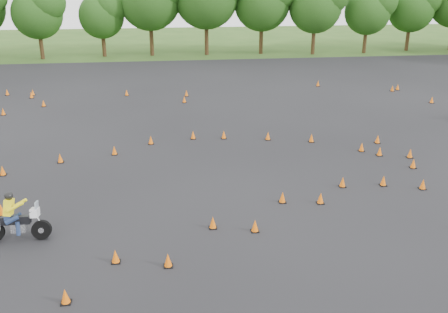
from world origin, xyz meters
TOP-DOWN VIEW (x-y plane):
  - ground at (0.00, 0.00)m, footprint 140.00×140.00m
  - asphalt_pad at (0.00, 6.00)m, footprint 62.00×62.00m
  - treeline at (1.00, 34.98)m, footprint 87.45×32.53m
  - traffic_cones at (-0.06, 5.58)m, footprint 36.73×33.27m
  - rider_yellow at (-8.00, -0.43)m, footprint 2.33×0.75m

SIDE VIEW (x-z plane):
  - ground at x=0.00m, z-range 0.00..0.00m
  - asphalt_pad at x=0.00m, z-range 0.01..0.01m
  - traffic_cones at x=-0.06m, z-range 0.01..0.46m
  - rider_yellow at x=-8.00m, z-range 0.00..1.80m
  - treeline at x=1.00m, z-range -0.82..10.29m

